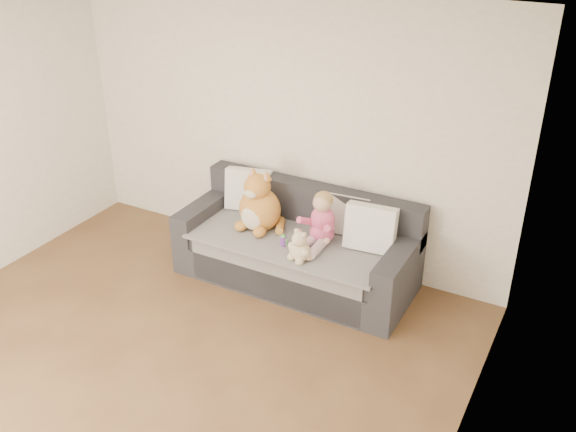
{
  "coord_description": "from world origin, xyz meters",
  "views": [
    {
      "loc": [
        2.76,
        -2.54,
        3.36
      ],
      "look_at": [
        0.38,
        1.87,
        0.75
      ],
      "focal_mm": 40.0,
      "sensor_mm": 36.0,
      "label": 1
    }
  ],
  "objects_px": {
    "sofa": "(298,249)",
    "sippy_cup": "(283,239)",
    "toddler": "(320,223)",
    "plush_cat": "(259,206)",
    "teddy_bear": "(299,248)"
  },
  "relations": [
    {
      "from": "plush_cat",
      "to": "sippy_cup",
      "type": "relative_size",
      "value": 5.23
    },
    {
      "from": "sofa",
      "to": "toddler",
      "type": "height_order",
      "value": "toddler"
    },
    {
      "from": "plush_cat",
      "to": "sippy_cup",
      "type": "xyz_separation_m",
      "value": [
        0.36,
        -0.19,
        -0.16
      ]
    },
    {
      "from": "sippy_cup",
      "to": "sofa",
      "type": "bearing_deg",
      "value": 85.53
    },
    {
      "from": "plush_cat",
      "to": "sippy_cup",
      "type": "height_order",
      "value": "plush_cat"
    },
    {
      "from": "plush_cat",
      "to": "sippy_cup",
      "type": "bearing_deg",
      "value": -22.62
    },
    {
      "from": "teddy_bear",
      "to": "sofa",
      "type": "bearing_deg",
      "value": 138.78
    },
    {
      "from": "teddy_bear",
      "to": "sippy_cup",
      "type": "distance_m",
      "value": 0.3
    },
    {
      "from": "sofa",
      "to": "sippy_cup",
      "type": "height_order",
      "value": "sofa"
    },
    {
      "from": "sofa",
      "to": "toddler",
      "type": "distance_m",
      "value": 0.45
    },
    {
      "from": "sofa",
      "to": "toddler",
      "type": "xyz_separation_m",
      "value": [
        0.25,
        -0.05,
        0.37
      ]
    },
    {
      "from": "toddler",
      "to": "teddy_bear",
      "type": "distance_m",
      "value": 0.37
    },
    {
      "from": "toddler",
      "to": "teddy_bear",
      "type": "xyz_separation_m",
      "value": [
        -0.02,
        -0.35,
        -0.09
      ]
    },
    {
      "from": "toddler",
      "to": "teddy_bear",
      "type": "bearing_deg",
      "value": -88.41
    },
    {
      "from": "toddler",
      "to": "sippy_cup",
      "type": "xyz_separation_m",
      "value": [
        -0.27,
        -0.2,
        -0.14
      ]
    }
  ]
}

